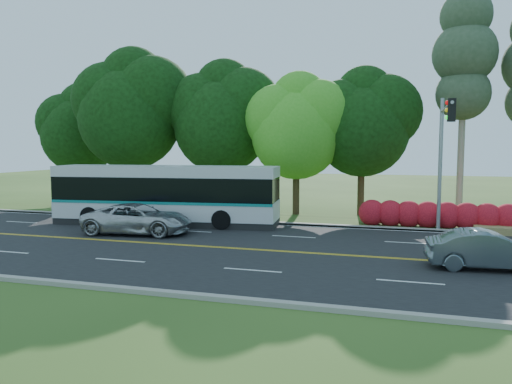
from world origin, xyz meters
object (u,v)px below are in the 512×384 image
(transit_bus, at_px, (166,195))
(traffic_signal, at_px, (443,143))
(sedan, at_px, (488,250))
(suv, at_px, (138,219))

(transit_bus, bearing_deg, traffic_signal, -5.85)
(traffic_signal, relative_size, sedan, 1.62)
(traffic_signal, xyz_separation_m, suv, (-14.89, -3.35, -3.88))
(traffic_signal, xyz_separation_m, sedan, (1.24, -6.27, -3.94))
(transit_bus, height_order, suv, transit_bus)
(sedan, relative_size, suv, 0.78)
(sedan, height_order, suv, suv)
(suv, bearing_deg, traffic_signal, -84.05)
(traffic_signal, bearing_deg, transit_bus, -179.62)
(transit_bus, relative_size, sedan, 3.02)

